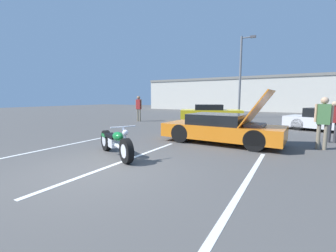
{
  "coord_description": "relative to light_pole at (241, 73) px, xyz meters",
  "views": [
    {
      "loc": [
        4.05,
        -3.62,
        1.72
      ],
      "look_at": [
        0.44,
        2.68,
        0.8
      ],
      "focal_mm": 24.0,
      "sensor_mm": 36.0,
      "label": 1
    }
  ],
  "objects": [
    {
      "name": "spectator_midground",
      "position": [
        5.5,
        -9.4,
        -2.84
      ],
      "size": [
        0.52,
        0.21,
        1.59
      ],
      "color": "#333338",
      "rests_on": "ground"
    },
    {
      "name": "light_pole",
      "position": [
        0.0,
        0.0,
        0.0
      ],
      "size": [
        1.21,
        0.28,
        6.8
      ],
      "color": "slate",
      "rests_on": "ground"
    },
    {
      "name": "parking_stripe_foreground",
      "position": [
        -2.95,
        -15.37,
        -3.77
      ],
      "size": [
        0.12,
        5.44,
        0.01
      ],
      "primitive_type": "cube",
      "color": "white",
      "rests_on": "ground"
    },
    {
      "name": "parking_stripe_middle",
      "position": [
        0.25,
        -15.37,
        -3.77
      ],
      "size": [
        0.12,
        5.44,
        0.01
      ],
      "primitive_type": "cube",
      "color": "white",
      "rests_on": "ground"
    },
    {
      "name": "motorcycle",
      "position": [
        -0.33,
        -15.06,
        -3.37
      ],
      "size": [
        2.19,
        1.26,
        0.97
      ],
      "rotation": [
        0.0,
        0.0,
        -0.48
      ],
      "color": "black",
      "rests_on": "ground"
    },
    {
      "name": "ground_plane",
      "position": [
        0.2,
        -16.29,
        -3.77
      ],
      "size": [
        80.0,
        80.0,
        0.0
      ],
      "primitive_type": "plane",
      "color": "#514F4C"
    },
    {
      "name": "parking_stripe_back",
      "position": [
        3.45,
        -15.37,
        -3.77
      ],
      "size": [
        0.12,
        5.44,
        0.01
      ],
      "primitive_type": "cube",
      "color": "white",
      "rests_on": "ground"
    },
    {
      "name": "far_building",
      "position": [
        0.2,
        11.67,
        -1.44
      ],
      "size": [
        32.0,
        4.2,
        4.4
      ],
      "color": "beige",
      "rests_on": "ground"
    },
    {
      "name": "parked_car_left_row",
      "position": [
        -1.16,
        -4.3,
        -3.17
      ],
      "size": [
        4.66,
        3.38,
        1.24
      ],
      "rotation": [
        0.0,
        0.0,
        0.4
      ],
      "color": "yellow",
      "rests_on": "ground"
    },
    {
      "name": "spectator_near_motorcycle",
      "position": [
        -5.76,
        -6.75,
        -2.66
      ],
      "size": [
        0.52,
        0.24,
        1.84
      ],
      "color": "gray",
      "rests_on": "ground"
    },
    {
      "name": "parked_car_right_row",
      "position": [
        5.76,
        -5.86,
        -3.21
      ],
      "size": [
        4.42,
        3.0,
        1.19
      ],
      "rotation": [
        0.0,
        0.0,
        -0.33
      ],
      "color": "silver",
      "rests_on": "ground"
    },
    {
      "name": "spectator_by_show_car",
      "position": [
        5.03,
        -10.98,
        -2.73
      ],
      "size": [
        0.52,
        0.23,
        1.74
      ],
      "color": "gray",
      "rests_on": "ground"
    },
    {
      "name": "show_car_hood_open",
      "position": [
        1.83,
        -11.56,
        -3.21
      ],
      "size": [
        4.45,
        1.96,
        1.98
      ],
      "rotation": [
        0.0,
        0.0,
        -0.04
      ],
      "color": "orange",
      "rests_on": "ground"
    }
  ]
}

